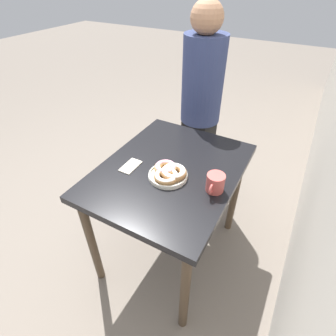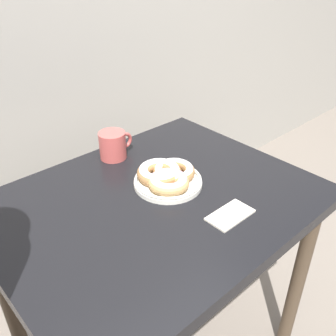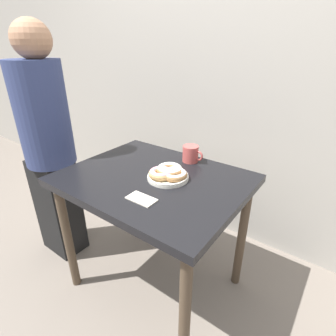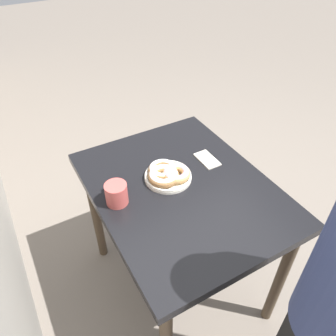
{
  "view_description": "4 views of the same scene",
  "coord_description": "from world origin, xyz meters",
  "px_view_note": "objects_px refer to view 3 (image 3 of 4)",
  "views": [
    {
      "loc": [
        1.01,
        0.89,
        1.65
      ],
      "look_at": [
        0.07,
        0.37,
        0.82
      ],
      "focal_mm": 28.0,
      "sensor_mm": 36.0,
      "label": 1
    },
    {
      "loc": [
        -0.57,
        -0.34,
        1.4
      ],
      "look_at": [
        0.07,
        0.37,
        0.82
      ],
      "focal_mm": 40.0,
      "sensor_mm": 36.0,
      "label": 2
    },
    {
      "loc": [
        0.77,
        -0.58,
        1.38
      ],
      "look_at": [
        0.07,
        0.37,
        0.82
      ],
      "focal_mm": 28.0,
      "sensor_mm": 36.0,
      "label": 3
    },
    {
      "loc": [
        -0.87,
        0.9,
        1.73
      ],
      "look_at": [
        0.07,
        0.37,
        0.82
      ],
      "focal_mm": 35.0,
      "sensor_mm": 36.0,
      "label": 4
    }
  ],
  "objects_px": {
    "dining_table": "(154,193)",
    "person_figure": "(49,149)",
    "donut_plate": "(168,173)",
    "coffee_mug": "(191,154)",
    "napkin": "(142,199)"
  },
  "relations": [
    {
      "from": "dining_table",
      "to": "coffee_mug",
      "type": "xyz_separation_m",
      "value": [
        0.05,
        0.28,
        0.15
      ]
    },
    {
      "from": "donut_plate",
      "to": "dining_table",
      "type": "bearing_deg",
      "value": -157.7
    },
    {
      "from": "coffee_mug",
      "to": "dining_table",
      "type": "bearing_deg",
      "value": -100.4
    },
    {
      "from": "dining_table",
      "to": "donut_plate",
      "type": "relative_size",
      "value": 4.05
    },
    {
      "from": "person_figure",
      "to": "donut_plate",
      "type": "bearing_deg",
      "value": 11.57
    },
    {
      "from": "dining_table",
      "to": "napkin",
      "type": "xyz_separation_m",
      "value": [
        0.1,
        -0.2,
        0.1
      ]
    },
    {
      "from": "dining_table",
      "to": "donut_plate",
      "type": "xyz_separation_m",
      "value": [
        0.07,
        0.03,
        0.13
      ]
    },
    {
      "from": "dining_table",
      "to": "coffee_mug",
      "type": "relative_size",
      "value": 7.28
    },
    {
      "from": "dining_table",
      "to": "person_figure",
      "type": "relative_size",
      "value": 0.62
    },
    {
      "from": "dining_table",
      "to": "coffee_mug",
      "type": "bearing_deg",
      "value": 79.6
    },
    {
      "from": "dining_table",
      "to": "donut_plate",
      "type": "distance_m",
      "value": 0.15
    },
    {
      "from": "napkin",
      "to": "person_figure",
      "type": "bearing_deg",
      "value": 175.41
    },
    {
      "from": "dining_table",
      "to": "napkin",
      "type": "relative_size",
      "value": 6.98
    },
    {
      "from": "person_figure",
      "to": "napkin",
      "type": "xyz_separation_m",
      "value": [
        0.83,
        -0.07,
        -0.02
      ]
    },
    {
      "from": "donut_plate",
      "to": "person_figure",
      "type": "relative_size",
      "value": 0.15
    }
  ]
}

